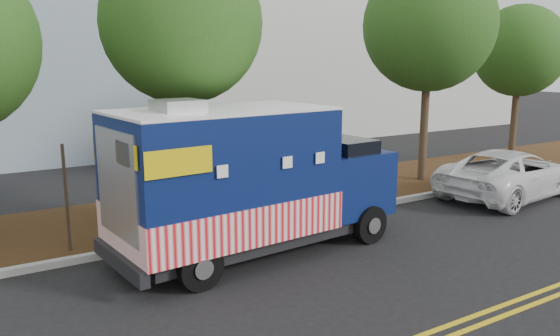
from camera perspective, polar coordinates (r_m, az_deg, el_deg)
ground at (r=12.17m, az=0.00°, el=-8.30°), size 120.00×120.00×0.00m
curb at (r=13.29m, az=-3.21°, el=-6.27°), size 120.00×0.18×0.15m
mulch_strip at (r=15.09m, az=-7.06°, el=-4.18°), size 120.00×4.00×0.15m
centerline_near at (r=9.01m, az=15.78°, el=-16.06°), size 120.00×0.10×0.01m
tree_b at (r=13.60m, az=-10.22°, el=14.65°), size 3.84×3.84×6.85m
tree_c at (r=18.43m, az=15.33°, el=14.17°), size 4.19×4.19×7.23m
tree_d at (r=23.33m, az=23.77°, el=11.12°), size 3.50×3.50×6.15m
sign_post at (r=12.10m, az=-21.41°, el=-3.28°), size 0.06×0.06×2.40m
food_truck at (r=11.40m, az=-3.61°, el=-1.74°), size 6.52×2.90×3.35m
white_car at (r=17.74m, az=22.95°, el=-0.54°), size 5.39×2.95×1.43m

